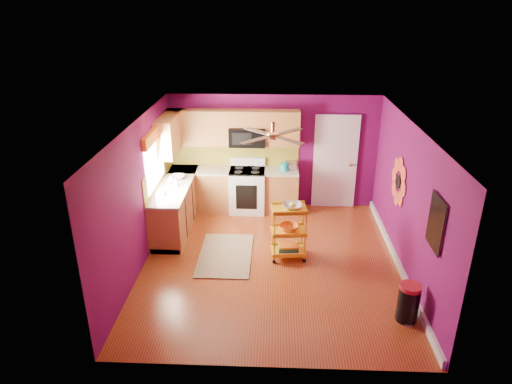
{
  "coord_description": "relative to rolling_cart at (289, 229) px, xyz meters",
  "views": [
    {
      "loc": [
        0.03,
        -6.98,
        4.35
      ],
      "look_at": [
        -0.29,
        0.4,
        1.19
      ],
      "focal_mm": 32.0,
      "sensor_mm": 36.0,
      "label": 1
    }
  ],
  "objects": [
    {
      "name": "counter_dish",
      "position": [
        -2.25,
        1.41,
        0.41
      ],
      "size": [
        0.29,
        0.29,
        0.07
      ],
      "primitive_type": "imported",
      "color": "white",
      "rests_on": "lower_cabinets"
    },
    {
      "name": "teal_kettle",
      "position": [
        -0.06,
        1.98,
        0.46
      ],
      "size": [
        0.18,
        0.18,
        0.21
      ],
      "color": "teal",
      "rests_on": "lower_cabinets"
    },
    {
      "name": "shag_rug",
      "position": [
        -1.15,
        0.0,
        -0.55
      ],
      "size": [
        0.95,
        1.55,
        0.02
      ],
      "primitive_type": "cube",
      "rotation": [
        0.0,
        0.0,
        -0.0
      ],
      "color": "#322010",
      "rests_on": "ground"
    },
    {
      "name": "electric_range",
      "position": [
        -0.86,
        1.97,
        -0.08
      ],
      "size": [
        0.76,
        0.66,
        1.13
      ],
      "color": "white",
      "rests_on": "ground"
    },
    {
      "name": "rolling_cart",
      "position": [
        0.0,
        0.0,
        0.0
      ],
      "size": [
        0.65,
        0.5,
        1.1
      ],
      "color": "gold",
      "rests_on": "ground"
    },
    {
      "name": "counter_cup",
      "position": [
        -2.34,
        0.59,
        0.43
      ],
      "size": [
        0.13,
        0.13,
        0.1
      ],
      "primitive_type": "imported",
      "color": "white",
      "rests_on": "lower_cabinets"
    },
    {
      "name": "upper_cabinetry",
      "position": [
        -1.55,
        1.97,
        1.24
      ],
      "size": [
        2.8,
        2.3,
        1.26
      ],
      "color": "#955828",
      "rests_on": "ground"
    },
    {
      "name": "toaster",
      "position": [
        0.08,
        2.08,
        0.47
      ],
      "size": [
        0.22,
        0.15,
        0.18
      ],
      "primitive_type": "cube",
      "color": "beige",
      "rests_on": "lower_cabinets"
    },
    {
      "name": "ceiling_fan",
      "position": [
        -0.31,
        -0.0,
        1.73
      ],
      "size": [
        1.01,
        1.01,
        0.26
      ],
      "color": "#BF8C3F",
      "rests_on": "ground"
    },
    {
      "name": "lower_cabinets",
      "position": [
        -1.66,
        1.61,
        -0.13
      ],
      "size": [
        2.81,
        2.31,
        0.94
      ],
      "color": "#955828",
      "rests_on": "ground"
    },
    {
      "name": "panel_door",
      "position": [
        1.04,
        2.26,
        0.46
      ],
      "size": [
        0.95,
        0.11,
        2.15
      ],
      "color": "white",
      "rests_on": "ground"
    },
    {
      "name": "soap_bottle_b",
      "position": [
        -2.33,
        1.15,
        0.46
      ],
      "size": [
        0.14,
        0.14,
        0.18
      ],
      "primitive_type": "imported",
      "color": "white",
      "rests_on": "lower_cabinets"
    },
    {
      "name": "soap_bottle_a",
      "position": [
        -2.21,
        1.0,
        0.46
      ],
      "size": [
        0.08,
        0.08,
        0.18
      ],
      "primitive_type": "imported",
      "color": "#EA3F72",
      "rests_on": "lower_cabinets"
    },
    {
      "name": "ground",
      "position": [
        -0.31,
        -0.2,
        -0.56
      ],
      "size": [
        5.0,
        5.0,
        0.0
      ],
      "primitive_type": "plane",
      "color": "maroon",
      "rests_on": "ground"
    },
    {
      "name": "room_envelope",
      "position": [
        -0.28,
        -0.2,
        1.07
      ],
      "size": [
        4.54,
        5.04,
        2.52
      ],
      "color": "#610B4D",
      "rests_on": "ground"
    },
    {
      "name": "left_window",
      "position": [
        -2.53,
        0.85,
        1.17
      ],
      "size": [
        0.08,
        1.35,
        1.08
      ],
      "color": "white",
      "rests_on": "ground"
    },
    {
      "name": "trash_can",
      "position": [
        1.68,
        -1.68,
        -0.27
      ],
      "size": [
        0.37,
        0.38,
        0.6
      ],
      "color": "black",
      "rests_on": "ground"
    },
    {
      "name": "right_wall_art",
      "position": [
        1.92,
        -0.54,
        0.88
      ],
      "size": [
        0.04,
        2.74,
        1.04
      ],
      "color": "black",
      "rests_on": "ground"
    }
  ]
}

